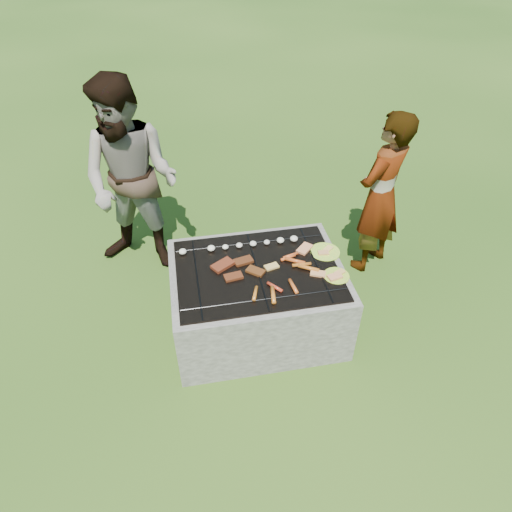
{
  "coord_description": "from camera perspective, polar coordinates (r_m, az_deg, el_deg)",
  "views": [
    {
      "loc": [
        -0.48,
        -2.51,
        2.86
      ],
      "look_at": [
        0.0,
        0.05,
        0.7
      ],
      "focal_mm": 32.0,
      "sensor_mm": 36.0,
      "label": 1
    }
  ],
  "objects": [
    {
      "name": "lawn",
      "position": [
        3.84,
        0.14,
        -8.54
      ],
      "size": [
        60.0,
        60.0,
        0.0
      ],
      "primitive_type": "plane",
      "color": "#214210",
      "rests_on": "ground"
    },
    {
      "name": "plate_near",
      "position": [
        3.4,
        10.01,
        -2.46
      ],
      "size": [
        0.25,
        0.25,
        0.03
      ],
      "color": "yellow",
      "rests_on": "fire_pit"
    },
    {
      "name": "bread_on_grate",
      "position": [
        3.5,
        5.63,
        -0.37
      ],
      "size": [
        0.44,
        0.43,
        0.02
      ],
      "color": "#E3CA74",
      "rests_on": "fire_pit"
    },
    {
      "name": "sausages",
      "position": [
        3.35,
        4.05,
        -2.33
      ],
      "size": [
        0.55,
        0.51,
        0.03
      ],
      "color": "#F54628",
      "rests_on": "fire_pit"
    },
    {
      "name": "mushrooms",
      "position": [
        3.61,
        -1.37,
        1.46
      ],
      "size": [
        0.95,
        0.06,
        0.04
      ],
      "color": "beige",
      "rests_on": "fire_pit"
    },
    {
      "name": "bystander",
      "position": [
        4.06,
        -15.25,
        9.04
      ],
      "size": [
        1.06,
        0.96,
        1.76
      ],
      "primitive_type": "imported",
      "rotation": [
        0.0,
        0.0,
        -0.42
      ],
      "color": "gray",
      "rests_on": "ground"
    },
    {
      "name": "pork_slabs",
      "position": [
        3.41,
        -2.53,
        -1.43
      ],
      "size": [
        0.4,
        0.27,
        0.02
      ],
      "color": "#9C371C",
      "rests_on": "fire_pit"
    },
    {
      "name": "plate_far",
      "position": [
        3.61,
        8.62,
        0.49
      ],
      "size": [
        0.29,
        0.29,
        0.03
      ],
      "color": "yellow",
      "rests_on": "fire_pit"
    },
    {
      "name": "cook",
      "position": [
        4.11,
        15.31,
        7.31
      ],
      "size": [
        0.66,
        0.61,
        1.51
      ],
      "primitive_type": "imported",
      "rotation": [
        0.0,
        0.0,
        3.74
      ],
      "color": "#A79A8B",
      "rests_on": "ground"
    },
    {
      "name": "fire_pit",
      "position": [
        3.63,
        0.15,
        -5.58
      ],
      "size": [
        1.3,
        1.0,
        0.62
      ],
      "color": "gray",
      "rests_on": "ground"
    }
  ]
}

